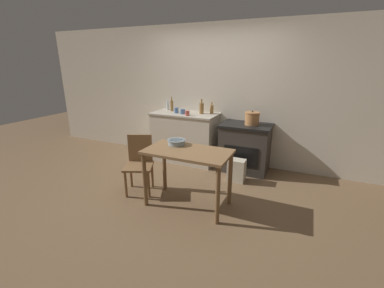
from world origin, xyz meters
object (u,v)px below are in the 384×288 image
flour_sack (236,170)px  bottle_mid_left (168,106)px  chair (139,162)px  cup_center (176,110)px  stock_pot (252,118)px  stove (245,147)px  work_table (188,160)px  bottle_far_left (172,105)px  bottle_center_left (212,109)px  cup_mid_right (183,112)px  bottle_left (202,108)px  mixing_bowl_large (176,142)px  cup_center_right (187,113)px

flour_sack → bottle_mid_left: bottle_mid_left is taller
bottle_mid_left → chair: bearing=-75.7°
bottle_mid_left → cup_center: 0.42m
stock_pot → cup_center: 1.42m
flour_sack → cup_center: cup_center is taller
stove → work_table: size_ratio=0.77×
bottle_far_left → bottle_center_left: (0.80, 0.08, -0.03)m
flour_sack → cup_mid_right: (-1.18, 0.41, 0.81)m
flour_sack → bottle_left: bottle_left is taller
bottle_far_left → cup_center: size_ratio=2.84×
flour_sack → bottle_mid_left: 1.99m
bottle_far_left → bottle_mid_left: 0.19m
bottle_left → bottle_center_left: size_ratio=1.30×
stock_pot → cup_mid_right: bearing=-175.6°
stock_pot → cup_center: size_ratio=2.55×
work_table → bottle_left: bearing=106.2°
cup_center → chair: bearing=-86.7°
cup_center → cup_mid_right: size_ratio=1.09×
flour_sack → bottle_mid_left: (-1.66, 0.70, 0.84)m
flour_sack → stock_pot: (0.09, 0.51, 0.77)m
work_table → mixing_bowl_large: mixing_bowl_large is taller
bottle_left → cup_center_right: bottle_left is taller
cup_center_right → cup_mid_right: (-0.15, 0.11, 0.00)m
bottle_left → cup_center_right: bearing=-120.3°
cup_center_right → stock_pot: bearing=10.3°
flour_sack → bottle_far_left: size_ratio=1.34×
bottle_mid_left → cup_center: (0.33, -0.25, -0.03)m
stove → cup_mid_right: (-1.18, -0.10, 0.57)m
cup_center → stove: bearing=2.6°
cup_mid_right → stock_pot: bearing=4.4°
stock_pot → bottle_mid_left: bearing=173.7°
chair → bottle_left: 1.65m
stove → cup_center: 1.45m
bottle_left → cup_center_right: 0.33m
bottle_far_left → cup_mid_right: 0.38m
stove → bottle_far_left: size_ratio=3.10×
bottle_left → bottle_mid_left: 0.80m
bottle_center_left → cup_mid_right: 0.55m
cup_mid_right → cup_center_right: bearing=-35.9°
flour_sack → bottle_center_left: (-0.70, 0.68, 0.85)m
stove → bottle_mid_left: bottle_mid_left is taller
mixing_bowl_large → bottle_center_left: size_ratio=1.18×
stove → mixing_bowl_large: bearing=-116.2°
mixing_bowl_large → cup_mid_right: bearing=112.7°
chair → bottle_mid_left: bottle_mid_left is taller
cup_mid_right → work_table: bearing=-61.4°
work_table → chair: (-0.84, 0.09, -0.20)m
flour_sack → mixing_bowl_large: mixing_bowl_large is taller
bottle_mid_left → cup_mid_right: (0.48, -0.29, -0.03)m
cup_center → cup_center_right: size_ratio=1.13×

